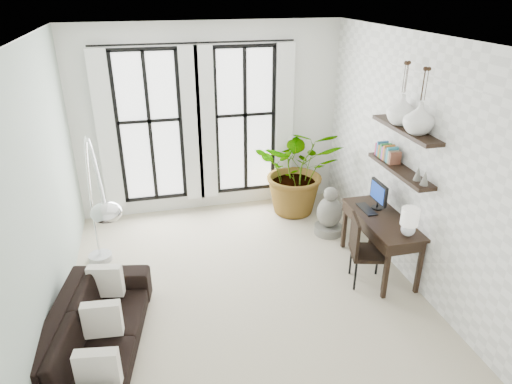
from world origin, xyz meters
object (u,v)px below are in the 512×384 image
object	(u,v)px
buddha	(329,214)
plant	(298,169)
desk_chair	(362,247)
sofa	(95,334)
arc_lamp	(92,175)
desk	(383,223)

from	to	relation	value
buddha	plant	bearing A→B (deg)	105.49
desk_chair	sofa	bearing A→B (deg)	-154.79
sofa	plant	bearing A→B (deg)	-38.71
sofa	arc_lamp	bearing A→B (deg)	4.35
sofa	desk_chair	size ratio (longest dim) A/B	2.28
plant	desk_chair	bearing A→B (deg)	-86.10
plant	desk	xyz separation A→B (m)	(0.53, -2.03, -0.05)
plant	desk	size ratio (longest dim) A/B	1.16
sofa	buddha	bearing A→B (deg)	-50.65
desk	sofa	bearing A→B (deg)	-168.08
plant	desk	bearing A→B (deg)	-75.38
desk	desk_chair	distance (m)	0.47
desk_chair	arc_lamp	world-z (taller)	arc_lamp
desk	buddha	distance (m)	1.26
sofa	desk_chair	world-z (taller)	desk_chair
desk_chair	buddha	world-z (taller)	desk_chair
sofa	desk_chair	bearing A→B (deg)	-69.87
arc_lamp	buddha	distance (m)	3.75
desk_chair	arc_lamp	bearing A→B (deg)	-172.19
desk	arc_lamp	bearing A→B (deg)	176.43
plant	sofa	bearing A→B (deg)	-138.75
plant	buddha	distance (m)	1.02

